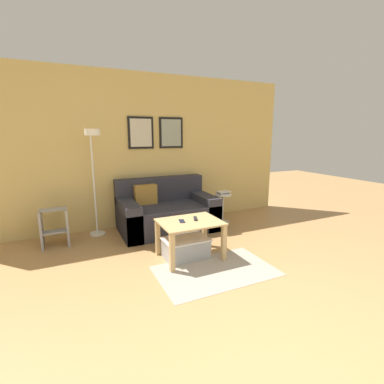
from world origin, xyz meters
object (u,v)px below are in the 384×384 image
object	(u,v)px
side_table	(223,206)
coffee_table	(190,229)
couch	(166,212)
cell_phone	(182,221)
step_stool	(55,226)
remote_control	(195,219)
floor_lamp	(94,163)
storage_bin	(186,248)
book_stack	(223,193)

from	to	relation	value
side_table	coffee_table	bearing A→B (deg)	-136.89
couch	cell_phone	xyz separation A→B (m)	(-0.19, -1.12, 0.20)
side_table	step_stool	bearing A→B (deg)	177.33
remote_control	step_stool	world-z (taller)	step_stool
coffee_table	remote_control	distance (m)	0.16
coffee_table	floor_lamp	distance (m)	1.74
remote_control	cell_phone	world-z (taller)	remote_control
storage_bin	side_table	bearing A→B (deg)	41.30
remote_control	cell_phone	xyz separation A→B (m)	(-0.19, -0.01, -0.01)
side_table	storage_bin	bearing A→B (deg)	-138.70
coffee_table	cell_phone	size ratio (longest dim) A/B	5.48
storage_bin	step_stool	distance (m)	1.92
book_stack	coffee_table	bearing A→B (deg)	-137.13
couch	book_stack	distance (m)	1.07
couch	floor_lamp	size ratio (longest dim) A/B	0.94
book_stack	step_stool	size ratio (longest dim) A/B	0.47
storage_bin	cell_phone	distance (m)	0.37
coffee_table	floor_lamp	bearing A→B (deg)	129.19
floor_lamp	book_stack	world-z (taller)	floor_lamp
floor_lamp	remote_control	size ratio (longest dim) A/B	10.89
couch	remote_control	size ratio (longest dim) A/B	10.22
remote_control	cell_phone	bearing A→B (deg)	-156.00
couch	coffee_table	bearing A→B (deg)	-94.79
cell_phone	side_table	bearing A→B (deg)	53.64
floor_lamp	storage_bin	bearing A→B (deg)	-51.70
storage_bin	remote_control	xyz separation A→B (m)	(0.14, 0.02, 0.37)
couch	coffee_table	world-z (taller)	couch
step_stool	book_stack	bearing A→B (deg)	-2.77
cell_phone	book_stack	bearing A→B (deg)	53.40
floor_lamp	side_table	world-z (taller)	floor_lamp
coffee_table	step_stool	size ratio (longest dim) A/B	1.47
side_table	cell_phone	world-z (taller)	side_table
side_table	step_stool	distance (m)	2.71
side_table	step_stool	size ratio (longest dim) A/B	0.99
floor_lamp	side_table	xyz separation A→B (m)	(2.11, -0.15, -0.85)
couch	side_table	bearing A→B (deg)	-5.32
side_table	remote_control	size ratio (longest dim) A/B	3.44
couch	book_stack	world-z (taller)	couch
step_stool	side_table	bearing A→B (deg)	-2.67
floor_lamp	cell_phone	size ratio (longest dim) A/B	11.67
storage_bin	side_table	world-z (taller)	side_table
cell_phone	coffee_table	bearing A→B (deg)	-5.41
floor_lamp	cell_phone	world-z (taller)	floor_lamp
coffee_table	book_stack	distance (m)	1.55
book_stack	couch	bearing A→B (deg)	174.42
cell_phone	step_stool	xyz separation A→B (m)	(-1.48, 1.15, -0.21)
couch	book_stack	size ratio (longest dim) A/B	6.23
coffee_table	storage_bin	bearing A→B (deg)	155.14
floor_lamp	book_stack	distance (m)	2.21
remote_control	step_stool	xyz separation A→B (m)	(-1.67, 1.14, -0.22)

